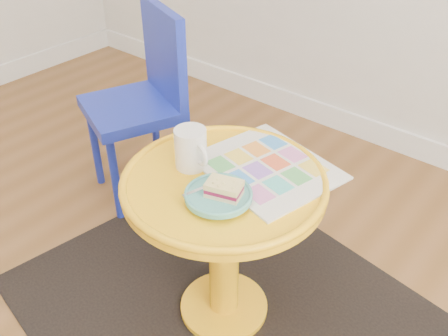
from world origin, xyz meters
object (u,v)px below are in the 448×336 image
Objects in this scene: mug at (191,148)px; plate at (218,196)px; side_table at (224,222)px; chair at (145,94)px; newspaper at (267,167)px.

plate is at bearing -9.47° from mug.
plate is at bearing -59.05° from side_table.
plate is at bearing -7.18° from chair.
newspaper is at bearing 52.17° from mug.
chair is at bearing 177.53° from newspaper.
side_table is 4.47× the size of mug.
newspaper is 0.22m from mug.
plate is (0.74, -0.42, 0.10)m from chair.
side_table is at bearing -102.19° from newspaper.
side_table is 1.55× the size of newspaper.
side_table is 0.20m from plate.
side_table is at bearing 19.10° from mug.
mug reaches higher than plate.
chair is 6.22× the size of mug.
newspaper reaches higher than side_table.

